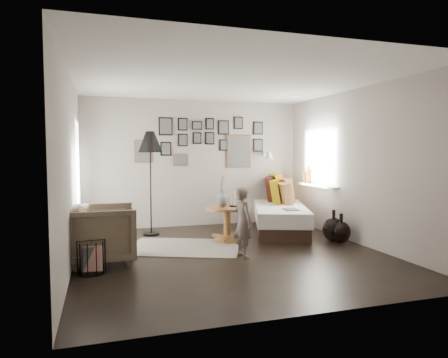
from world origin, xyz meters
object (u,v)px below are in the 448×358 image
object	(u,v)px
floor_lamp	(150,146)
magazine_basket	(92,257)
daybed	(278,213)
pedestal_table	(227,225)
demijohn_small	(341,232)
child	(243,222)
armchair	(103,234)
demijohn_large	(333,229)
vase	(222,197)

from	to	relation	value
floor_lamp	magazine_basket	bearing A→B (deg)	-115.18
magazine_basket	daybed	bearing A→B (deg)	28.38
magazine_basket	pedestal_table	bearing A→B (deg)	29.27
magazine_basket	demijohn_small	bearing A→B (deg)	7.50
floor_lamp	child	bearing A→B (deg)	-60.91
daybed	armchair	bearing A→B (deg)	-137.26
floor_lamp	demijohn_large	size ratio (longest dim) A/B	3.47
floor_lamp	child	distance (m)	2.53
vase	demijohn_large	bearing A→B (deg)	-18.60
pedestal_table	vase	xyz separation A→B (m)	(-0.08, 0.02, 0.49)
magazine_basket	demijohn_large	size ratio (longest dim) A/B	0.77
demijohn_small	demijohn_large	bearing A→B (deg)	120.30
vase	magazine_basket	xyz separation A→B (m)	(-2.12, -1.25, -0.56)
floor_lamp	demijohn_small	distance (m)	3.70
vase	armchair	bearing A→B (deg)	-158.60
magazine_basket	vase	bearing A→B (deg)	30.59
daybed	floor_lamp	distance (m)	2.78
daybed	armchair	xyz separation A→B (m)	(-3.30, -1.38, 0.06)
floor_lamp	demijohn_small	size ratio (longest dim) A/B	3.82
daybed	magazine_basket	size ratio (longest dim) A/B	5.61
magazine_basket	demijohn_large	distance (m)	3.98
floor_lamp	demijohn_small	xyz separation A→B (m)	(2.99, -1.62, -1.46)
floor_lamp	demijohn_small	bearing A→B (deg)	-28.39
vase	magazine_basket	distance (m)	2.53
child	daybed	bearing A→B (deg)	-50.90
vase	daybed	size ratio (longest dim) A/B	0.23
vase	magazine_basket	bearing A→B (deg)	-149.41
armchair	vase	bearing A→B (deg)	-68.55
daybed	demijohn_large	world-z (taller)	daybed
pedestal_table	daybed	bearing A→B (deg)	26.77
vase	daybed	distance (m)	1.52
floor_lamp	demijohn_large	xyz separation A→B (m)	(2.92, -1.50, -1.44)
daybed	child	bearing A→B (deg)	-108.23
floor_lamp	magazine_basket	xyz separation A→B (m)	(-1.01, -2.14, -1.44)
floor_lamp	demijohn_large	distance (m)	3.58
magazine_basket	demijohn_large	bearing A→B (deg)	9.34
child	demijohn_large	bearing A→B (deg)	-87.84
daybed	floor_lamp	world-z (taller)	floor_lamp
pedestal_table	vase	distance (m)	0.49
daybed	demijohn_large	distance (m)	1.31
demijohn_small	child	distance (m)	1.95
armchair	floor_lamp	size ratio (longest dim) A/B	0.47
floor_lamp	demijohn_small	world-z (taller)	floor_lamp
daybed	child	distance (m)	2.17
pedestal_table	child	size ratio (longest dim) A/B	0.74
pedestal_table	child	xyz separation A→B (m)	(-0.09, -1.07, 0.24)
armchair	demijohn_large	distance (m)	3.79
pedestal_table	magazine_basket	xyz separation A→B (m)	(-2.20, -1.23, -0.07)
armchair	magazine_basket	distance (m)	0.54
child	armchair	bearing A→B (deg)	68.16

